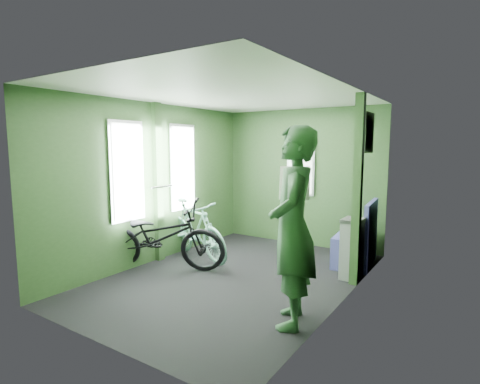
{
  "coord_description": "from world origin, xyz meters",
  "views": [
    {
      "loc": [
        2.61,
        -3.88,
        1.69
      ],
      "look_at": [
        0.0,
        0.1,
        1.1
      ],
      "focal_mm": 28.0,
      "sensor_mm": 36.0,
      "label": 1
    }
  ],
  "objects_px": {
    "passenger": "(293,227)",
    "waste_box": "(352,249)",
    "bench_seat": "(356,245)",
    "bicycle_black": "(160,270)",
    "bicycle_mint": "(196,258)"
  },
  "relations": [
    {
      "from": "waste_box",
      "to": "bench_seat",
      "type": "relative_size",
      "value": 0.84
    },
    {
      "from": "bicycle_mint",
      "to": "bench_seat",
      "type": "bearing_deg",
      "value": -44.59
    },
    {
      "from": "passenger",
      "to": "waste_box",
      "type": "relative_size",
      "value": 2.42
    },
    {
      "from": "waste_box",
      "to": "bicycle_mint",
      "type": "bearing_deg",
      "value": -168.64
    },
    {
      "from": "passenger",
      "to": "bench_seat",
      "type": "distance_m",
      "value": 2.25
    },
    {
      "from": "waste_box",
      "to": "bench_seat",
      "type": "xyz_separation_m",
      "value": [
        -0.11,
        0.61,
        -0.12
      ]
    },
    {
      "from": "bicycle_mint",
      "to": "passenger",
      "type": "bearing_deg",
      "value": -98.85
    },
    {
      "from": "bicycle_black",
      "to": "waste_box",
      "type": "distance_m",
      "value": 2.56
    },
    {
      "from": "waste_box",
      "to": "passenger",
      "type": "bearing_deg",
      "value": -94.14
    },
    {
      "from": "passenger",
      "to": "bicycle_black",
      "type": "bearing_deg",
      "value": -123.91
    },
    {
      "from": "bicycle_mint",
      "to": "waste_box",
      "type": "xyz_separation_m",
      "value": [
        2.21,
        0.44,
        0.39
      ]
    },
    {
      "from": "passenger",
      "to": "waste_box",
      "type": "distance_m",
      "value": 1.64
    },
    {
      "from": "bicycle_mint",
      "to": "bench_seat",
      "type": "distance_m",
      "value": 2.36
    },
    {
      "from": "bench_seat",
      "to": "waste_box",
      "type": "bearing_deg",
      "value": -85.03
    },
    {
      "from": "bicycle_black",
      "to": "bench_seat",
      "type": "height_order",
      "value": "bench_seat"
    }
  ]
}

